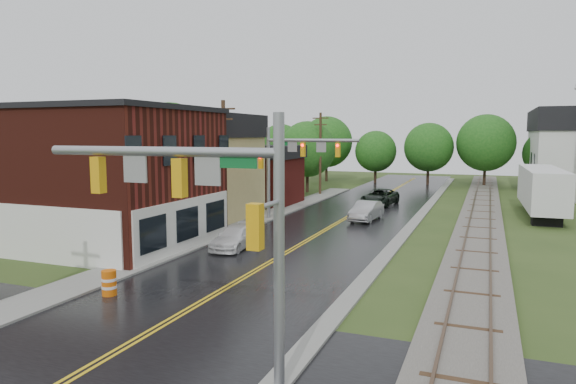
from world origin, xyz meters
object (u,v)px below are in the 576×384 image
Objects in this scene: traffic_signal_far at (294,156)px; tree_left_a at (77,154)px; pickup_white at (236,238)px; brick_building at (87,175)px; traffic_signal_near at (204,199)px; utility_pole_c at (320,152)px; semi_trailer at (542,188)px; tree_left_b at (171,144)px; construction_barrel at (109,283)px; suv_dark at (380,197)px; tree_left_c at (246,154)px; utility_pole_b at (224,162)px; sedan_silver at (366,211)px; tree_left_e at (308,150)px.

tree_left_a is (-16.38, -5.10, 0.14)m from traffic_signal_far.
brick_building is at bearing -171.20° from pickup_white.
utility_pole_c reaches higher than traffic_signal_near.
utility_pole_c is 27.86m from pickup_white.
pickup_white is (0.27, -10.32, -4.34)m from traffic_signal_far.
semi_trailer is (21.36, -7.67, -2.40)m from utility_pole_c.
tree_left_b is 21.72m from pickup_white.
semi_trailer is at bearing 57.78° from construction_barrel.
suv_dark is at bearing 173.05° from semi_trailer.
tree_left_c is at bearing 172.84° from semi_trailer.
tree_left_b reaches higher than utility_pole_b.
semi_trailer is at bearing 34.64° from sedan_silver.
traffic_signal_far reaches higher than semi_trailer.
utility_pole_c is at bearing 47.61° from tree_left_b.
pickup_white is at bearing -17.40° from tree_left_a.
tree_left_c reaches higher than sedan_silver.
traffic_signal_far is 20.64m from construction_barrel.
tree_left_a reaches higher than tree_left_e.
traffic_signal_near is at bearing -67.04° from pickup_white.
tree_left_c reaches higher than traffic_signal_near.
utility_pole_b is at bearing -41.86° from tree_left_b.
tree_left_a is at bearing -162.70° from traffic_signal_far.
utility_pole_c reaches higher than tree_left_a.
tree_left_b is at bearing 118.90° from construction_barrel.
sedan_silver is 0.36× the size of semi_trailer.
traffic_signal_far is 0.82× the size of utility_pole_c.
brick_building is 29.56m from utility_pole_c.
tree_left_a is 1.13× the size of tree_left_c.
traffic_signal_near is at bearing -80.32° from suv_dark.
tree_left_a is (-23.32, 19.90, 0.15)m from traffic_signal_near.
semi_trailer is (13.53, -1.65, 1.56)m from suv_dark.
utility_pole_b is 1.65× the size of suv_dark.
tree_left_a is at bearing -136.60° from suv_dark.
utility_pole_c is 1.10× the size of tree_left_e.
tree_left_c is at bearing 63.44° from tree_left_b.
sedan_silver is at bearing -34.87° from tree_left_c.
suv_dark is (9.88, -7.92, -4.05)m from tree_left_e.
tree_left_c is at bearing 114.56° from traffic_signal_near.
utility_pole_b is at bearing -110.31° from suv_dark.
utility_pole_c is at bearing 90.00° from utility_pole_b.
utility_pole_c reaches higher than brick_building.
traffic_signal_near is 0.85× the size of tree_left_a.
construction_barrel is at bearing -43.92° from brick_building.
tree_left_a is at bearing 161.13° from pickup_white.
semi_trailer is at bearing 33.86° from utility_pole_b.
traffic_signal_far is 15.21m from tree_left_b.
construction_barrel is (2.78, -15.15, -4.19)m from utility_pole_b.
brick_building is 2.62× the size of suv_dark.
pickup_white is (9.28, 1.68, -3.52)m from brick_building.
tree_left_c reaches higher than construction_barrel.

